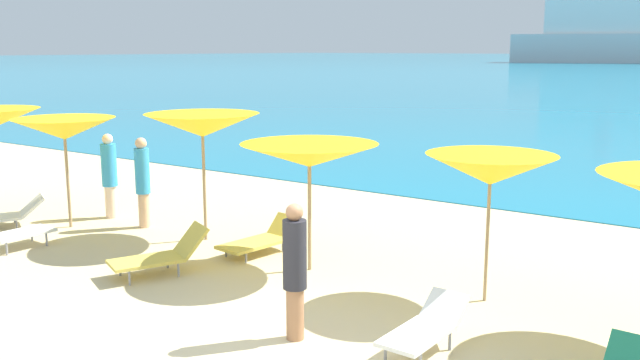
% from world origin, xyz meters
% --- Properties ---
extents(ground_plane, '(50.00, 100.00, 0.30)m').
position_xyz_m(ground_plane, '(0.00, 10.00, -0.15)').
color(ground_plane, beige).
extents(umbrella_1, '(2.12, 2.12, 2.16)m').
position_xyz_m(umbrella_1, '(-6.87, 2.41, 1.95)').
color(umbrella_1, '#9E7F59').
rests_on(umbrella_1, ground_plane).
extents(umbrella_2, '(2.10, 2.10, 2.33)m').
position_xyz_m(umbrella_2, '(-4.03, 3.27, 2.12)').
color(umbrella_2, '#9E7F59').
rests_on(umbrella_2, ground_plane).
extents(umbrella_3, '(2.38, 2.38, 2.03)m').
position_xyz_m(umbrella_3, '(-1.43, 2.93, 1.84)').
color(umbrella_3, '#9E7F59').
rests_on(umbrella_3, ground_plane).
extents(umbrella_4, '(1.89, 1.89, 2.07)m').
position_xyz_m(umbrella_4, '(1.39, 3.21, 1.86)').
color(umbrella_4, '#9E7F59').
rests_on(umbrella_4, ground_plane).
extents(lounge_chair_0, '(0.64, 1.42, 0.71)m').
position_xyz_m(lounge_chair_0, '(-6.35, 0.82, 0.32)').
color(lounge_chair_0, white).
rests_on(lounge_chair_0, ground_plane).
extents(lounge_chair_3, '(0.79, 1.59, 0.55)m').
position_xyz_m(lounge_chair_3, '(-2.67, 3.22, 0.24)').
color(lounge_chair_3, '#D8BF4C').
rests_on(lounge_chair_3, ground_plane).
extents(lounge_chair_5, '(1.16, 1.61, 0.72)m').
position_xyz_m(lounge_chair_5, '(-3.19, 1.43, 0.32)').
color(lounge_chair_5, '#D8BF4C').
rests_on(lounge_chair_5, ground_plane).
extents(lounge_chair_6, '(0.57, 1.41, 0.55)m').
position_xyz_m(lounge_chair_6, '(1.44, 1.23, 0.30)').
color(lounge_chair_6, white).
rests_on(lounge_chair_6, ground_plane).
extents(lounge_chair_7, '(1.21, 1.57, 0.58)m').
position_xyz_m(lounge_chair_7, '(-7.89, 1.68, 0.26)').
color(lounge_chair_7, white).
rests_on(lounge_chair_7, ground_plane).
extents(beachgoer_0, '(0.29, 0.29, 1.68)m').
position_xyz_m(beachgoer_0, '(-0.01, 0.65, 0.90)').
color(beachgoer_0, '#A3704C').
rests_on(beachgoer_0, ground_plane).
extents(beachgoer_2, '(0.29, 0.29, 1.78)m').
position_xyz_m(beachgoer_2, '(-5.66, 3.24, 0.96)').
color(beachgoer_2, '#DBAA84').
rests_on(beachgoer_2, ground_plane).
extents(beachgoer_3, '(0.31, 0.31, 1.76)m').
position_xyz_m(beachgoer_3, '(-6.84, 3.38, 0.94)').
color(beachgoer_3, beige).
rests_on(beachgoer_3, ground_plane).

